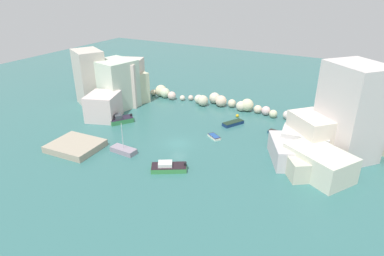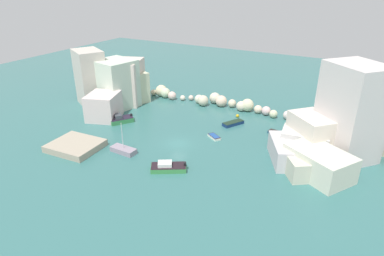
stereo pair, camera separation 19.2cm
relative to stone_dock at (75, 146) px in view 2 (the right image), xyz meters
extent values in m
plane|color=#356C6A|center=(13.92, 9.79, -0.54)|extent=(160.00, 160.00, 0.00)
cube|color=beige|center=(-6.09, 21.75, 2.83)|extent=(7.79, 9.48, 6.75)
cube|color=beige|center=(-4.84, 12.33, 2.00)|extent=(7.48, 8.00, 5.08)
cube|color=silver|center=(-7.03, 18.99, 4.54)|extent=(8.81, 8.58, 10.17)
cube|color=beige|center=(-7.40, 21.80, 3.01)|extent=(6.92, 6.26, 7.11)
cube|color=beige|center=(-7.31, 22.02, 4.20)|extent=(9.67, 9.93, 9.49)
cube|color=beige|center=(-12.84, 17.43, 5.44)|extent=(8.76, 7.94, 11.96)
cube|color=beige|center=(35.28, 20.05, 2.24)|extent=(6.31, 6.23, 5.56)
cube|color=beige|center=(33.31, 16.44, 1.44)|extent=(7.60, 5.48, 3.96)
cube|color=beige|center=(35.75, 11.05, 0.92)|extent=(9.58, 8.95, 2.92)
cube|color=beige|center=(36.51, 11.02, 1.37)|extent=(10.58, 9.59, 3.83)
cube|color=silver|center=(38.91, 19.07, 6.83)|extent=(10.83, 10.70, 14.74)
cube|color=silver|center=(33.05, 13.81, 1.06)|extent=(10.77, 10.78, 3.20)
cube|color=beige|center=(34.04, 16.95, 2.71)|extent=(8.45, 8.33, 6.50)
cube|color=beige|center=(41.79, 24.76, 1.84)|extent=(8.02, 9.64, 4.77)
sphere|color=beige|center=(-4.46, 28.90, 0.16)|extent=(1.41, 1.41, 1.41)
sphere|color=beige|center=(-2.48, 29.28, 0.80)|extent=(2.69, 2.69, 2.69)
sphere|color=beige|center=(-1.03, 28.80, 0.62)|extent=(2.32, 2.32, 2.32)
sphere|color=beige|center=(1.07, 28.39, 0.41)|extent=(1.90, 1.90, 1.90)
sphere|color=beige|center=(3.54, 29.01, 0.07)|extent=(1.22, 1.22, 1.22)
sphere|color=beige|center=(5.17, 30.05, 0.06)|extent=(1.20, 1.20, 1.20)
sphere|color=beige|center=(7.69, 29.17, 0.44)|extent=(1.96, 1.96, 1.96)
sphere|color=beige|center=(9.18, 28.25, 0.64)|extent=(2.36, 2.36, 2.36)
sphere|color=beige|center=(10.80, 30.90, 0.69)|extent=(2.47, 2.47, 2.47)
sphere|color=beige|center=(12.86, 29.78, 0.69)|extent=(2.47, 2.47, 2.47)
sphere|color=beige|center=(15.18, 30.43, 0.34)|extent=(1.77, 1.77, 1.77)
sphere|color=beige|center=(17.69, 29.38, 0.51)|extent=(2.11, 2.11, 2.11)
sphere|color=beige|center=(18.85, 29.91, 0.79)|extent=(2.66, 2.66, 2.66)
sphere|color=beige|center=(21.25, 29.79, 0.32)|extent=(1.72, 1.72, 1.72)
sphere|color=beige|center=(23.02, 29.64, 0.38)|extent=(1.85, 1.85, 1.85)
sphere|color=beige|center=(24.76, 28.94, 0.27)|extent=(1.63, 1.63, 1.63)
sphere|color=silver|center=(27.45, 29.48, 0.34)|extent=(1.76, 1.76, 1.76)
cube|color=tan|center=(0.00, 0.00, 0.00)|extent=(8.31, 7.24, 1.09)
sphere|color=gold|center=(18.36, 25.67, -0.22)|extent=(0.65, 0.65, 0.65)
cube|color=gray|center=(7.78, 2.81, -0.12)|extent=(4.41, 1.96, 0.84)
cylinder|color=silver|center=(7.78, 2.81, 2.49)|extent=(0.10, 0.10, 4.38)
cube|color=navy|center=(27.43, 21.67, -0.33)|extent=(2.94, 1.78, 0.43)
cube|color=#292724|center=(27.43, 21.67, -0.09)|extent=(2.88, 1.74, 0.06)
cube|color=#3D8D49|center=(17.07, 1.79, -0.19)|extent=(5.60, 4.60, 0.71)
cube|color=black|center=(17.07, 1.79, 0.19)|extent=(5.49, 4.51, 0.06)
cube|color=silver|center=(16.63, 1.52, 0.47)|extent=(2.51, 2.33, 0.62)
cube|color=black|center=(19.15, 3.04, 0.41)|extent=(0.54, 0.56, 0.50)
cube|color=white|center=(18.34, 14.73, -0.35)|extent=(2.88, 2.49, 0.39)
cube|color=#2F232B|center=(18.34, 14.73, -0.12)|extent=(2.82, 2.44, 0.06)
cube|color=#234C93|center=(18.34, 14.73, -0.11)|extent=(2.45, 2.12, 0.08)
cube|color=#358149|center=(-0.56, 12.31, -0.10)|extent=(4.35, 4.97, 0.89)
cube|color=#282032|center=(-0.56, 12.31, 0.38)|extent=(4.26, 4.87, 0.06)
cube|color=#3F444C|center=(-0.88, 11.81, 0.77)|extent=(2.16, 2.05, 0.85)
cube|color=black|center=(0.57, 14.04, 0.60)|extent=(0.57, 0.54, 0.50)
cube|color=navy|center=(19.06, 21.69, -0.24)|extent=(3.34, 4.49, 0.61)
cube|color=#1C3121|center=(19.06, 21.69, 0.09)|extent=(3.28, 4.40, 0.06)
camera|label=1|loc=(40.40, -33.74, 25.50)|focal=31.31mm
camera|label=2|loc=(40.56, -33.65, 25.50)|focal=31.31mm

